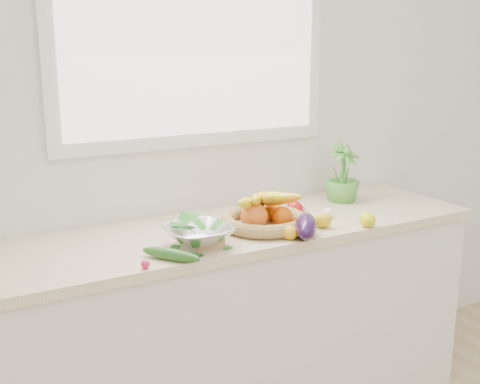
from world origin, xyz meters
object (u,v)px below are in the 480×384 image
eggplant (306,226)px  cucumber (171,254)px  apple (295,210)px  potted_herb (342,175)px  colander_with_spinach (198,231)px  fruit_basket (263,216)px

eggplant → cucumber: (-0.57, 0.02, -0.02)m
apple → cucumber: bearing=-161.8°
apple → potted_herb: size_ratio=0.26×
potted_herb → colander_with_spinach: potted_herb is taller
potted_herb → fruit_basket: size_ratio=0.68×
fruit_basket → eggplant: bearing=-66.2°
cucumber → fruit_basket: fruit_basket is taller
fruit_basket → colander_with_spinach: 0.35m
eggplant → potted_herb: bearing=38.3°
cucumber → colander_with_spinach: size_ratio=0.90×
apple → cucumber: size_ratio=0.33×
fruit_basket → colander_with_spinach: size_ratio=1.70×
cucumber → fruit_basket: (0.48, 0.17, 0.03)m
eggplant → cucumber: eggplant is taller
eggplant → colander_with_spinach: (-0.42, 0.10, 0.02)m
eggplant → fruit_basket: bearing=113.8°
cucumber → fruit_basket: size_ratio=0.53×
apple → colander_with_spinach: colander_with_spinach is taller
apple → colander_with_spinach: size_ratio=0.30×
eggplant → fruit_basket: size_ratio=0.51×
apple → eggplant: bearing=-114.8°
eggplant → potted_herb: 0.62m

